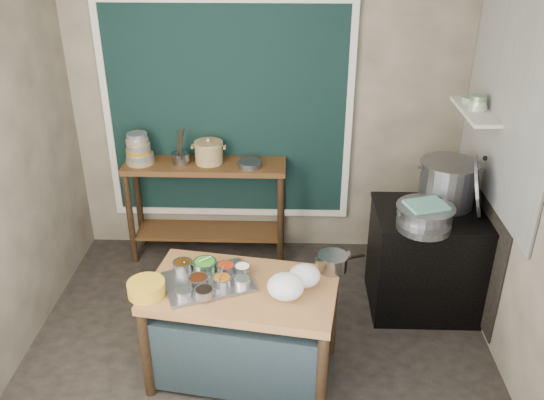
{
  "coord_description": "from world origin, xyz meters",
  "views": [
    {
      "loc": [
        0.21,
        -3.43,
        2.99
      ],
      "look_at": [
        0.09,
        0.25,
        1.12
      ],
      "focal_mm": 38.0,
      "sensor_mm": 36.0,
      "label": 1
    }
  ],
  "objects_px": {
    "utensil_cup": "(181,158)",
    "yellow_basin": "(146,288)",
    "saucepan": "(333,262)",
    "ceramic_crock": "(209,153)",
    "condiment_tray": "(208,282)",
    "back_counter": "(207,210)",
    "stock_pot": "(447,183)",
    "prep_table": "(243,331)",
    "stove_block": "(428,261)",
    "steamer": "(425,215)"
  },
  "relations": [
    {
      "from": "utensil_cup",
      "to": "yellow_basin",
      "type": "bearing_deg",
      "value": -88.11
    },
    {
      "from": "saucepan",
      "to": "ceramic_crock",
      "type": "xyz_separation_m",
      "value": [
        -1.03,
        1.38,
        0.23
      ]
    },
    {
      "from": "condiment_tray",
      "to": "saucepan",
      "type": "distance_m",
      "value": 0.86
    },
    {
      "from": "back_counter",
      "to": "stock_pot",
      "type": "bearing_deg",
      "value": -16.47
    },
    {
      "from": "utensil_cup",
      "to": "prep_table",
      "type": "bearing_deg",
      "value": -67.19
    },
    {
      "from": "utensil_cup",
      "to": "ceramic_crock",
      "type": "distance_m",
      "value": 0.25
    },
    {
      "from": "saucepan",
      "to": "ceramic_crock",
      "type": "relative_size",
      "value": 0.81
    },
    {
      "from": "prep_table",
      "to": "stove_block",
      "type": "height_order",
      "value": "stove_block"
    },
    {
      "from": "saucepan",
      "to": "utensil_cup",
      "type": "bearing_deg",
      "value": 113.06
    },
    {
      "from": "prep_table",
      "to": "saucepan",
      "type": "relative_size",
      "value": 5.79
    },
    {
      "from": "stock_pot",
      "to": "steamer",
      "type": "distance_m",
      "value": 0.41
    },
    {
      "from": "stock_pot",
      "to": "back_counter",
      "type": "bearing_deg",
      "value": 163.53
    },
    {
      "from": "back_counter",
      "to": "saucepan",
      "type": "relative_size",
      "value": 6.71
    },
    {
      "from": "condiment_tray",
      "to": "steamer",
      "type": "height_order",
      "value": "steamer"
    },
    {
      "from": "back_counter",
      "to": "ceramic_crock",
      "type": "height_order",
      "value": "ceramic_crock"
    },
    {
      "from": "ceramic_crock",
      "to": "stock_pot",
      "type": "height_order",
      "value": "stock_pot"
    },
    {
      "from": "condiment_tray",
      "to": "yellow_basin",
      "type": "height_order",
      "value": "yellow_basin"
    },
    {
      "from": "condiment_tray",
      "to": "saucepan",
      "type": "bearing_deg",
      "value": 13.05
    },
    {
      "from": "condiment_tray",
      "to": "utensil_cup",
      "type": "xyz_separation_m",
      "value": [
        -0.44,
        1.55,
        0.24
      ]
    },
    {
      "from": "prep_table",
      "to": "ceramic_crock",
      "type": "distance_m",
      "value": 1.78
    },
    {
      "from": "ceramic_crock",
      "to": "stock_pot",
      "type": "relative_size",
      "value": 0.57
    },
    {
      "from": "stove_block",
      "to": "yellow_basin",
      "type": "relative_size",
      "value": 3.67
    },
    {
      "from": "ceramic_crock",
      "to": "steamer",
      "type": "distance_m",
      "value": 1.97
    },
    {
      "from": "yellow_basin",
      "to": "stock_pot",
      "type": "bearing_deg",
      "value": 27.04
    },
    {
      "from": "back_counter",
      "to": "steamer",
      "type": "bearing_deg",
      "value": -27.16
    },
    {
      "from": "steamer",
      "to": "condiment_tray",
      "type": "bearing_deg",
      "value": -157.3
    },
    {
      "from": "saucepan",
      "to": "utensil_cup",
      "type": "xyz_separation_m",
      "value": [
        -1.28,
        1.36,
        0.19
      ]
    },
    {
      "from": "utensil_cup",
      "to": "stove_block",
      "type": "bearing_deg",
      "value": -19.04
    },
    {
      "from": "back_counter",
      "to": "yellow_basin",
      "type": "bearing_deg",
      "value": -95.16
    },
    {
      "from": "stove_block",
      "to": "saucepan",
      "type": "height_order",
      "value": "saucepan"
    },
    {
      "from": "condiment_tray",
      "to": "stock_pot",
      "type": "distance_m",
      "value": 2.04
    },
    {
      "from": "back_counter",
      "to": "condiment_tray",
      "type": "distance_m",
      "value": 1.6
    },
    {
      "from": "saucepan",
      "to": "ceramic_crock",
      "type": "height_order",
      "value": "ceramic_crock"
    },
    {
      "from": "stove_block",
      "to": "condiment_tray",
      "type": "distance_m",
      "value": 1.9
    },
    {
      "from": "condiment_tray",
      "to": "yellow_basin",
      "type": "distance_m",
      "value": 0.4
    },
    {
      "from": "ceramic_crock",
      "to": "steamer",
      "type": "relative_size",
      "value": 0.6
    },
    {
      "from": "back_counter",
      "to": "saucepan",
      "type": "distance_m",
      "value": 1.76
    },
    {
      "from": "utensil_cup",
      "to": "steamer",
      "type": "relative_size",
      "value": 0.37
    },
    {
      "from": "condiment_tray",
      "to": "stock_pot",
      "type": "bearing_deg",
      "value": 28.59
    },
    {
      "from": "back_counter",
      "to": "steamer",
      "type": "distance_m",
      "value": 2.05
    },
    {
      "from": "prep_table",
      "to": "back_counter",
      "type": "bearing_deg",
      "value": 114.96
    },
    {
      "from": "ceramic_crock",
      "to": "stove_block",
      "type": "bearing_deg",
      "value": -21.87
    },
    {
      "from": "yellow_basin",
      "to": "ceramic_crock",
      "type": "bearing_deg",
      "value": 83.55
    },
    {
      "from": "stove_block",
      "to": "condiment_tray",
      "type": "relative_size",
      "value": 1.59
    },
    {
      "from": "utensil_cup",
      "to": "stock_pot",
      "type": "xyz_separation_m",
      "value": [
        2.21,
        -0.59,
        0.06
      ]
    },
    {
      "from": "prep_table",
      "to": "stove_block",
      "type": "relative_size",
      "value": 1.39
    },
    {
      "from": "utensil_cup",
      "to": "stock_pot",
      "type": "relative_size",
      "value": 0.35
    },
    {
      "from": "saucepan",
      "to": "yellow_basin",
      "type": "bearing_deg",
      "value": 174.91
    },
    {
      "from": "saucepan",
      "to": "steamer",
      "type": "height_order",
      "value": "steamer"
    },
    {
      "from": "utensil_cup",
      "to": "stock_pot",
      "type": "height_order",
      "value": "stock_pot"
    }
  ]
}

